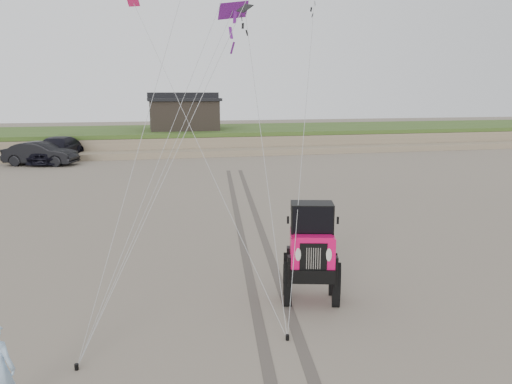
# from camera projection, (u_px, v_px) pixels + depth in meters

# --- Properties ---
(ground) EXTENTS (160.00, 160.00, 0.00)m
(ground) POSITION_uv_depth(u_px,v_px,m) (240.00, 342.00, 10.53)
(ground) COLOR #6B6054
(ground) RESTS_ON ground
(dune_ridge) EXTENTS (160.00, 14.25, 1.73)m
(dune_ridge) POSITION_uv_depth(u_px,v_px,m) (162.00, 139.00, 46.18)
(dune_ridge) COLOR #7A6B54
(dune_ridge) RESTS_ON ground
(cabin) EXTENTS (6.40, 5.40, 3.35)m
(cabin) POSITION_uv_depth(u_px,v_px,m) (183.00, 113.00, 45.66)
(cabin) COLOR black
(cabin) RESTS_ON dune_ridge
(truck_b) EXTENTS (5.34, 3.19, 1.66)m
(truck_b) POSITION_uv_depth(u_px,v_px,m) (41.00, 154.00, 35.46)
(truck_b) COLOR black
(truck_b) RESTS_ON ground
(truck_c) EXTENTS (3.94, 6.67, 1.81)m
(truck_c) POSITION_uv_depth(u_px,v_px,m) (56.00, 149.00, 37.30)
(truck_c) COLOR black
(truck_c) RESTS_ON ground
(jeep) EXTENTS (3.62, 5.79, 2.00)m
(jeep) POSITION_uv_depth(u_px,v_px,m) (311.00, 263.00, 12.39)
(jeep) COLOR #DC0954
(jeep) RESTS_ON ground
(stake_main) EXTENTS (0.08, 0.08, 0.12)m
(stake_main) POSITION_uv_depth(u_px,v_px,m) (77.00, 367.00, 9.47)
(stake_main) COLOR black
(stake_main) RESTS_ON ground
(stake_aux) EXTENTS (0.08, 0.08, 0.12)m
(stake_aux) POSITION_uv_depth(u_px,v_px,m) (287.00, 337.00, 10.60)
(stake_aux) COLOR black
(stake_aux) RESTS_ON ground
(tire_tracks) EXTENTS (5.22, 29.74, 0.01)m
(tire_tracks) POSITION_uv_depth(u_px,v_px,m) (251.00, 233.00, 18.61)
(tire_tracks) COLOR #4C443D
(tire_tracks) RESTS_ON ground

